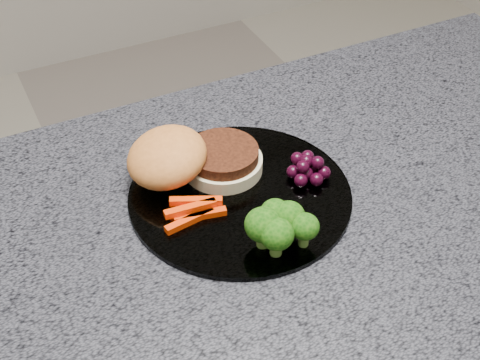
% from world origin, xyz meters
% --- Properties ---
extents(countertop, '(1.20, 0.60, 0.04)m').
position_xyz_m(countertop, '(0.00, 0.00, 0.88)').
color(countertop, '#44454E').
rests_on(countertop, island_cabinet).
extents(plate, '(0.26, 0.26, 0.01)m').
position_xyz_m(plate, '(0.04, 0.06, 0.90)').
color(plate, white).
rests_on(plate, countertop).
extents(burger, '(0.17, 0.12, 0.05)m').
position_xyz_m(burger, '(-0.00, 0.12, 0.93)').
color(burger, beige).
rests_on(burger, plate).
extents(carrot_sticks, '(0.07, 0.04, 0.02)m').
position_xyz_m(carrot_sticks, '(-0.02, 0.05, 0.91)').
color(carrot_sticks, '#EF3403').
rests_on(carrot_sticks, plate).
extents(broccoli, '(0.07, 0.06, 0.05)m').
position_xyz_m(broccoli, '(0.04, -0.03, 0.93)').
color(broccoli, '#588430').
rests_on(broccoli, plate).
extents(grape_bunch, '(0.05, 0.05, 0.03)m').
position_xyz_m(grape_bunch, '(0.12, 0.05, 0.92)').
color(grape_bunch, black).
rests_on(grape_bunch, plate).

